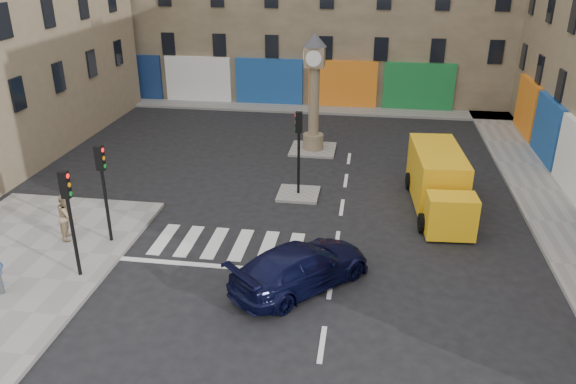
% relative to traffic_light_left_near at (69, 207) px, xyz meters
% --- Properties ---
extents(ground, '(120.00, 120.00, 0.00)m').
position_rel_traffic_light_left_near_xyz_m(ground, '(8.30, -0.20, -2.62)').
color(ground, black).
rests_on(ground, ground).
extents(sidewalk_right, '(2.60, 30.00, 0.15)m').
position_rel_traffic_light_left_near_xyz_m(sidewalk_right, '(17.00, 9.80, -2.55)').
color(sidewalk_right, gray).
rests_on(sidewalk_right, ground).
extents(sidewalk_far, '(32.00, 2.40, 0.15)m').
position_rel_traffic_light_left_near_xyz_m(sidewalk_far, '(4.30, 22.00, -2.55)').
color(sidewalk_far, gray).
rests_on(sidewalk_far, ground).
extents(island_near, '(1.80, 1.80, 0.12)m').
position_rel_traffic_light_left_near_xyz_m(island_near, '(6.30, 7.80, -2.56)').
color(island_near, gray).
rests_on(island_near, ground).
extents(island_far, '(2.40, 2.40, 0.12)m').
position_rel_traffic_light_left_near_xyz_m(island_far, '(6.30, 13.80, -2.56)').
color(island_far, gray).
rests_on(island_far, ground).
extents(traffic_light_left_near, '(0.28, 0.22, 3.70)m').
position_rel_traffic_light_left_near_xyz_m(traffic_light_left_near, '(0.00, 0.00, 0.00)').
color(traffic_light_left_near, black).
rests_on(traffic_light_left_near, sidewalk_left).
extents(traffic_light_left_far, '(0.28, 0.22, 3.70)m').
position_rel_traffic_light_left_near_xyz_m(traffic_light_left_far, '(0.00, 2.40, 0.00)').
color(traffic_light_left_far, black).
rests_on(traffic_light_left_far, sidewalk_left).
extents(traffic_light_island, '(0.28, 0.22, 3.70)m').
position_rel_traffic_light_left_near_xyz_m(traffic_light_island, '(6.30, 7.80, -0.03)').
color(traffic_light_island, black).
rests_on(traffic_light_island, island_near).
extents(clock_pillar, '(1.20, 1.20, 6.10)m').
position_rel_traffic_light_left_near_xyz_m(clock_pillar, '(6.30, 13.80, 0.93)').
color(clock_pillar, '#8D775C').
rests_on(clock_pillar, island_far).
extents(navy_sedan, '(4.85, 5.07, 1.45)m').
position_rel_traffic_light_left_near_xyz_m(navy_sedan, '(7.34, 0.66, -1.90)').
color(navy_sedan, black).
rests_on(navy_sedan, ground).
extents(yellow_van, '(2.50, 6.43, 2.29)m').
position_rel_traffic_light_left_near_xyz_m(yellow_van, '(12.26, 7.56, -1.48)').
color(yellow_van, yellow).
rests_on(yellow_van, ground).
extents(pedestrian_tan, '(0.86, 1.00, 1.77)m').
position_rel_traffic_light_left_near_xyz_m(pedestrian_tan, '(-1.59, 2.37, -1.59)').
color(pedestrian_tan, '#A08562').
rests_on(pedestrian_tan, sidewalk_left).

